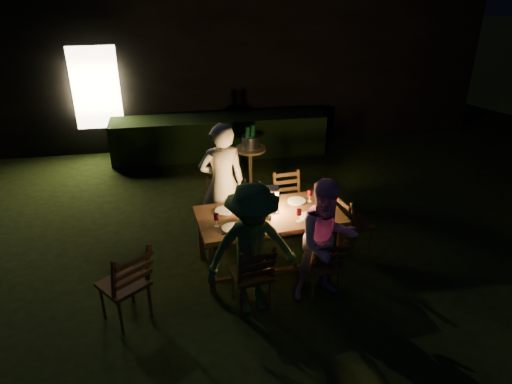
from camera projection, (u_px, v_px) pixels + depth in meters
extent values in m
plane|color=black|center=(281.00, 258.00, 6.90)|extent=(40.00, 40.00, 0.00)
cube|color=black|center=(229.00, 49.00, 11.59)|extent=(10.00, 4.00, 3.20)
cube|color=#FFE5B2|center=(96.00, 88.00, 9.57)|extent=(0.90, 0.06, 1.60)
cube|color=black|center=(219.00, 136.00, 9.93)|extent=(4.20, 0.70, 0.80)
cube|color=#4B2E19|center=(269.00, 216.00, 6.47)|extent=(1.95, 1.13, 0.06)
cube|color=#4B2E19|center=(212.00, 269.00, 6.13)|extent=(0.07, 0.07, 0.68)
cube|color=#4B2E19|center=(201.00, 236.00, 6.78)|extent=(0.07, 0.07, 0.68)
cube|color=#4B2E19|center=(340.00, 248.00, 6.53)|extent=(0.07, 0.07, 0.68)
cube|color=#4B2E19|center=(318.00, 219.00, 7.18)|extent=(0.07, 0.07, 0.68)
cube|color=#4B2E19|center=(251.00, 274.00, 5.86)|extent=(0.51, 0.49, 0.04)
cube|color=#4B2E19|center=(256.00, 264.00, 5.58)|extent=(0.45, 0.23, 0.51)
cube|color=#4B2E19|center=(322.00, 264.00, 6.09)|extent=(0.42, 0.40, 0.04)
cube|color=#4B2E19|center=(328.00, 255.00, 5.81)|extent=(0.41, 0.15, 0.48)
cube|color=#4B2E19|center=(224.00, 213.00, 7.15)|extent=(0.44, 0.42, 0.04)
cube|color=#4B2E19|center=(222.00, 191.00, 7.18)|extent=(0.43, 0.16, 0.50)
cube|color=#4B2E19|center=(290.00, 205.00, 7.39)|extent=(0.44, 0.43, 0.04)
cube|color=#4B2E19|center=(287.00, 185.00, 7.42)|extent=(0.42, 0.18, 0.48)
cube|color=#4B2E19|center=(355.00, 224.00, 6.91)|extent=(0.48, 0.49, 0.04)
cube|color=#4B2E19|center=(346.00, 210.00, 6.73)|extent=(0.23, 0.43, 0.48)
cube|color=#4B2E19|center=(123.00, 284.00, 5.63)|extent=(0.66, 0.65, 0.04)
cube|color=#4B2E19|center=(131.00, 269.00, 5.36)|extent=(0.48, 0.42, 0.56)
imported|color=beige|center=(222.00, 183.00, 7.00)|extent=(0.69, 0.49, 1.78)
imported|color=#DB97D4|center=(326.00, 241.00, 5.85)|extent=(0.83, 0.68, 1.58)
imported|color=#315E2F|center=(252.00, 250.00, 5.62)|extent=(1.13, 0.73, 1.65)
cube|color=white|center=(272.00, 210.00, 6.50)|extent=(0.15, 0.15, 0.03)
cube|color=white|center=(272.00, 189.00, 6.35)|extent=(0.16, 0.16, 0.03)
cylinder|color=#FF9E3F|center=(272.00, 203.00, 6.45)|extent=(0.09, 0.09, 0.18)
cylinder|color=white|center=(224.00, 211.00, 6.51)|extent=(0.25, 0.25, 0.01)
cylinder|color=white|center=(232.00, 228.00, 6.13)|extent=(0.25, 0.25, 0.01)
cylinder|color=white|center=(297.00, 201.00, 6.74)|extent=(0.25, 0.25, 0.01)
cylinder|color=white|center=(308.00, 217.00, 6.37)|extent=(0.25, 0.25, 0.01)
cylinder|color=#0F471E|center=(251.00, 207.00, 6.33)|extent=(0.07, 0.07, 0.28)
cube|color=red|center=(265.00, 228.00, 6.14)|extent=(0.18, 0.14, 0.01)
cube|color=red|center=(318.00, 219.00, 6.32)|extent=(0.18, 0.14, 0.01)
cube|color=black|center=(228.00, 232.00, 6.05)|extent=(0.14, 0.07, 0.01)
cylinder|color=olive|center=(250.00, 149.00, 8.58)|extent=(0.53, 0.53, 0.04)
cylinder|color=olive|center=(251.00, 167.00, 8.74)|extent=(0.06, 0.06, 0.69)
cylinder|color=#A5A8AD|center=(250.00, 142.00, 8.52)|extent=(0.30, 0.30, 0.22)
cylinder|color=#0F471E|center=(248.00, 140.00, 8.46)|extent=(0.07, 0.07, 0.32)
cylinder|color=#0F471E|center=(253.00, 138.00, 8.54)|extent=(0.07, 0.07, 0.32)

